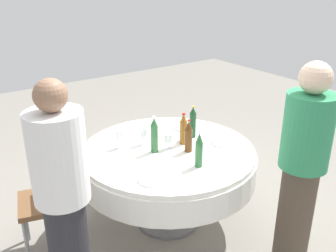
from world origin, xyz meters
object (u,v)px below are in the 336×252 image
at_px(bottle_green_west, 199,150).
at_px(chair_left, 54,192).
at_px(wine_glass_west, 143,133).
at_px(wine_glass_inner, 119,136).
at_px(dining_table, 168,164).
at_px(plate_north, 224,142).
at_px(person_rear, 63,200).
at_px(bottle_dark_green_inner, 193,123).
at_px(wine_glass_left, 168,139).
at_px(person_mid, 302,167).
at_px(plate_east, 186,127).
at_px(bottle_green_right, 154,135).
at_px(plate_front, 152,180).
at_px(bottle_brown_rear, 189,137).
at_px(bottle_amber_mid, 183,130).

bearing_deg(bottle_green_west, chair_left, 56.08).
bearing_deg(wine_glass_west, wine_glass_inner, 73.72).
height_order(dining_table, plate_north, plate_north).
distance_m(wine_glass_inner, person_rear, 0.98).
bearing_deg(wine_glass_inner, bottle_dark_green_inner, -105.41).
distance_m(wine_glass_left, person_mid, 1.09).
distance_m(bottle_dark_green_inner, plate_east, 0.25).
distance_m(wine_glass_west, plate_north, 0.71).
bearing_deg(bottle_green_right, plate_north, -109.14).
distance_m(wine_glass_left, chair_left, 1.02).
bearing_deg(plate_front, wine_glass_inner, -6.56).
relative_size(dining_table, wine_glass_west, 10.15).
xyz_separation_m(bottle_green_right, bottle_dark_green_inner, (0.05, -0.45, -0.01)).
height_order(wine_glass_inner, person_mid, person_mid).
distance_m(wine_glass_west, person_mid, 1.32).
distance_m(bottle_dark_green_inner, bottle_green_west, 0.56).
height_order(bottle_dark_green_inner, wine_glass_west, bottle_dark_green_inner).
relative_size(dining_table, plate_front, 7.16).
xyz_separation_m(bottle_green_right, wine_glass_inner, (0.23, 0.20, -0.04)).
relative_size(bottle_green_right, wine_glass_inner, 2.02).
bearing_deg(chair_left, bottle_brown_rear, -95.52).
bearing_deg(plate_front, person_rear, 91.92).
xyz_separation_m(dining_table, bottle_brown_rear, (-0.14, -0.11, 0.28)).
height_order(bottle_brown_rear, bottle_amber_mid, bottle_brown_rear).
relative_size(plate_north, plate_east, 0.96).
xyz_separation_m(dining_table, bottle_green_west, (-0.39, -0.01, 0.28)).
xyz_separation_m(bottle_dark_green_inner, plate_front, (-0.44, 0.72, -0.13)).
xyz_separation_m(bottle_dark_green_inner, wine_glass_west, (0.12, 0.45, -0.03)).
relative_size(wine_glass_left, plate_east, 0.55).
xyz_separation_m(wine_glass_west, person_rear, (-0.58, 0.93, -0.01)).
height_order(dining_table, bottle_amber_mid, bottle_amber_mid).
relative_size(bottle_dark_green_inner, wine_glass_inner, 1.90).
xyz_separation_m(bottle_green_right, chair_left, (0.22, 0.81, -0.37)).
height_order(bottle_amber_mid, bottle_green_west, bottle_green_west).
xyz_separation_m(bottle_amber_mid, bottle_green_right, (0.01, 0.29, 0.02)).
height_order(bottle_brown_rear, plate_front, bottle_brown_rear).
bearing_deg(plate_north, wine_glass_inner, 61.03).
relative_size(wine_glass_left, chair_left, 0.15).
relative_size(wine_glass_west, plate_east, 0.61).
xyz_separation_m(bottle_green_right, wine_glass_left, (-0.02, -0.13, -0.06)).
relative_size(bottle_dark_green_inner, person_mid, 0.18).
height_order(bottle_dark_green_inner, plate_east, bottle_dark_green_inner).
distance_m(bottle_amber_mid, wine_glass_inner, 0.55).
distance_m(plate_north, plate_east, 0.46).
bearing_deg(dining_table, person_rear, 110.24).
relative_size(bottle_green_right, chair_left, 0.36).
relative_size(bottle_green_right, bottle_dark_green_inner, 1.07).
bearing_deg(bottle_dark_green_inner, chair_left, 82.30).
bearing_deg(bottle_green_west, person_mid, -141.15).
height_order(bottle_green_right, wine_glass_west, bottle_green_right).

